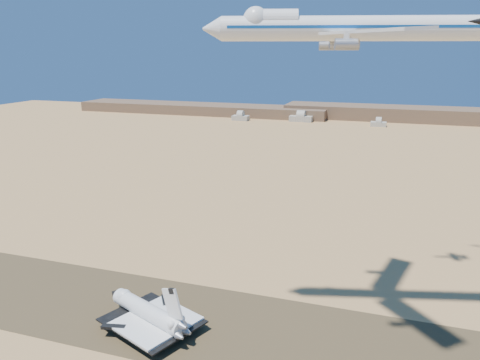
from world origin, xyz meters
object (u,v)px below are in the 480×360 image
(shuttle, at_px, (148,313))
(chase_jet_c, at_px, (428,24))
(carrier_747, at_px, (342,28))
(crew_a, at_px, (163,339))
(chase_jet_d, at_px, (476,30))
(crew_c, at_px, (160,345))
(crew_b, at_px, (155,340))

(shuttle, height_order, chase_jet_c, chase_jet_c)
(shuttle, distance_m, carrier_747, 110.67)
(carrier_747, distance_m, crew_a, 111.45)
(chase_jet_c, height_order, chase_jet_d, chase_jet_c)
(carrier_747, xyz_separation_m, chase_jet_c, (24.92, 43.59, 2.73))
(carrier_747, bearing_deg, chase_jet_d, 40.68)
(shuttle, bearing_deg, crew_c, -22.59)
(crew_b, bearing_deg, shuttle, 36.00)
(shuttle, height_order, crew_a, shuttle)
(shuttle, relative_size, crew_b, 23.02)
(shuttle, height_order, carrier_747, carrier_747)
(chase_jet_c, bearing_deg, chase_jet_d, 29.82)
(shuttle, bearing_deg, crew_b, -25.25)
(shuttle, xyz_separation_m, chase_jet_d, (100.95, 80.97, 93.60))
(carrier_747, distance_m, chase_jet_c, 50.28)
(crew_c, height_order, chase_jet_c, chase_jet_c)
(carrier_747, relative_size, crew_c, 48.47)
(crew_a, bearing_deg, chase_jet_c, -53.63)
(shuttle, distance_m, crew_a, 11.50)
(crew_a, relative_size, chase_jet_c, 0.10)
(carrier_747, xyz_separation_m, crew_c, (-48.82, -27.81, -96.72))
(carrier_747, bearing_deg, crew_a, -167.94)
(crew_a, distance_m, chase_jet_c, 141.77)
(crew_a, bearing_deg, crew_b, 113.01)
(crew_c, bearing_deg, shuttle, 16.27)
(carrier_747, relative_size, crew_a, 55.83)
(crew_b, bearing_deg, crew_a, -67.12)
(crew_a, distance_m, crew_b, 2.34)
(crew_c, bearing_deg, chase_jet_d, -74.38)
(crew_a, height_order, crew_b, crew_b)
(crew_c, bearing_deg, crew_b, 24.74)
(crew_c, height_order, chase_jet_d, chase_jet_d)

